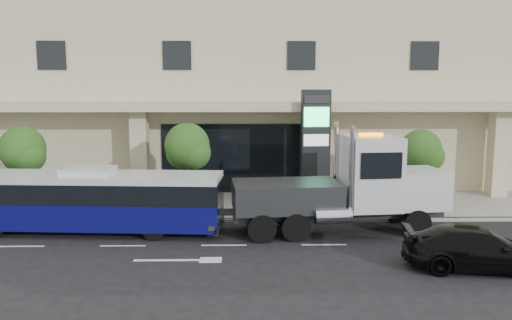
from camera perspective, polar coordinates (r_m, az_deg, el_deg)
The scene contains 11 objects.
ground at distance 21.58m, azimuth -3.51°, elevation -8.48°, with size 120.00×120.00×0.00m, color black.
sidewalk at distance 26.38m, azimuth -3.03°, elevation -5.18°, with size 120.00×6.00×0.15m, color gray.
curb at distance 23.48m, azimuth -3.30°, elevation -6.89°, with size 120.00×0.30×0.15m, color gray.
convention_center at distance 36.26m, azimuth -2.56°, elevation 14.23°, with size 60.00×17.60×20.00m.
tree_left at distance 26.76m, azimuth -25.08°, elevation 0.84°, with size 2.27×2.20×4.22m.
tree_mid at distance 24.58m, azimuth -7.81°, elevation 1.30°, with size 2.28×2.20×4.38m.
tree_right at distance 25.90m, azimuth 18.36°, elevation 0.81°, with size 2.10×2.00×4.04m.
city_bus at distance 22.60m, azimuth -18.47°, elevation -4.31°, with size 11.43×3.11×2.86m.
tow_truck at distance 21.85m, azimuth 10.53°, elevation -3.15°, with size 10.38×3.37×4.71m.
black_sedan at distance 19.02m, azimuth 24.07°, elevation -9.21°, with size 2.06×5.07×1.47m, color black.
signage_pylon at distance 26.15m, azimuth 6.80°, elevation 1.57°, with size 1.53×0.67×5.97m.
Camera 1 is at (0.96, -20.64, 6.23)m, focal length 35.00 mm.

